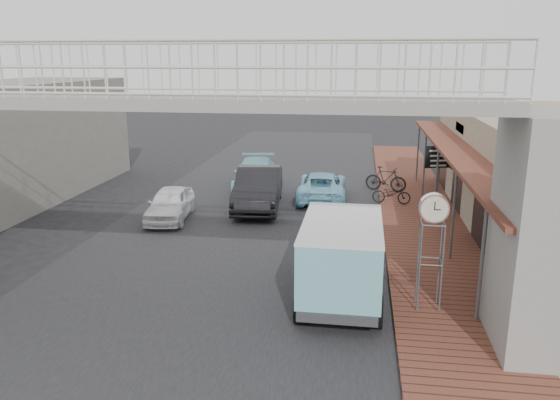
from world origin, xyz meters
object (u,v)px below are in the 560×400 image
(angkot_curb, at_px, (322,186))
(arrow_sign, at_px, (458,157))
(motorcycle_near, at_px, (391,194))
(dark_sedan, at_px, (258,188))
(angkot_van, at_px, (342,249))
(white_hatchback, at_px, (170,204))
(motorcycle_far, at_px, (386,179))
(street_clock, at_px, (434,214))
(angkot_far, at_px, (256,175))

(angkot_curb, xyz_separation_m, arrow_sign, (5.22, -2.21, 1.79))
(motorcycle_near, relative_size, arrow_sign, 0.56)
(dark_sedan, xyz_separation_m, angkot_van, (3.72, -8.41, 0.54))
(white_hatchback, distance_m, motorcycle_far, 9.94)
(street_clock, height_order, arrow_sign, street_clock)
(angkot_van, height_order, arrow_sign, arrow_sign)
(motorcycle_far, bearing_deg, arrow_sign, -130.93)
(angkot_curb, bearing_deg, street_clock, 105.81)
(arrow_sign, bearing_deg, motorcycle_near, 130.51)
(dark_sedan, relative_size, angkot_van, 1.14)
(dark_sedan, height_order, angkot_far, dark_sedan)
(white_hatchback, height_order, angkot_far, angkot_far)
(angkot_far, xyz_separation_m, arrow_sign, (8.43, -3.61, 1.70))
(arrow_sign, bearing_deg, motorcycle_far, 108.14)
(motorcycle_far, xyz_separation_m, arrow_sign, (2.42, -3.77, 1.73))
(angkot_curb, relative_size, motorcycle_far, 2.32)
(white_hatchback, distance_m, arrow_sign, 11.03)
(angkot_curb, height_order, arrow_sign, arrow_sign)
(angkot_van, bearing_deg, angkot_far, 111.35)
(street_clock, bearing_deg, dark_sedan, 124.66)
(white_hatchback, xyz_separation_m, arrow_sign, (10.76, 1.64, 1.79))
(angkot_curb, distance_m, angkot_far, 3.50)
(street_clock, bearing_deg, arrow_sign, 78.18)
(white_hatchback, xyz_separation_m, street_clock, (8.87, -6.63, 1.87))
(white_hatchback, height_order, motorcycle_far, motorcycle_far)
(motorcycle_near, height_order, street_clock, street_clock)
(angkot_far, height_order, motorcycle_near, angkot_far)
(dark_sedan, xyz_separation_m, motorcycle_near, (5.45, 1.08, -0.31))
(white_hatchback, distance_m, motorcycle_near, 9.08)
(dark_sedan, bearing_deg, angkot_van, -71.41)
(angkot_far, xyz_separation_m, street_clock, (6.55, -11.88, 1.77))
(arrow_sign, bearing_deg, dark_sedan, 161.71)
(angkot_far, distance_m, street_clock, 13.68)
(angkot_van, height_order, motorcycle_far, angkot_van)
(motorcycle_near, bearing_deg, angkot_far, 78.43)
(white_hatchback, bearing_deg, motorcycle_far, 26.80)
(white_hatchback, relative_size, angkot_curb, 0.82)
(angkot_curb, bearing_deg, motorcycle_far, -152.69)
(dark_sedan, distance_m, motorcycle_far, 6.23)
(motorcycle_far, bearing_deg, motorcycle_near, -159.69)
(dark_sedan, distance_m, arrow_sign, 7.90)
(motorcycle_far, distance_m, arrow_sign, 4.81)
(dark_sedan, relative_size, motorcycle_near, 3.15)
(dark_sedan, bearing_deg, angkot_far, 97.64)
(street_clock, distance_m, arrow_sign, 8.48)
(angkot_far, relative_size, motorcycle_far, 2.57)
(angkot_curb, height_order, street_clock, street_clock)
(street_clock, relative_size, arrow_sign, 1.01)
(dark_sedan, bearing_deg, street_clock, -61.61)
(street_clock, bearing_deg, white_hatchback, 144.26)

